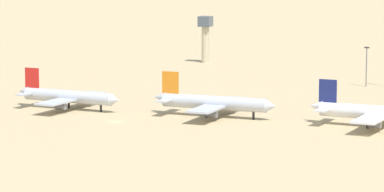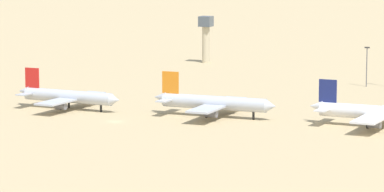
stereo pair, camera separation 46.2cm
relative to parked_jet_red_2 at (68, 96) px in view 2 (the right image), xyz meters
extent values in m
plane|color=tan|center=(23.70, -15.27, -3.99)|extent=(4000.00, 4000.00, 0.00)
cylinder|color=silver|center=(0.37, -0.03, 0.04)|extent=(30.92, 6.27, 3.84)
cone|color=silver|center=(17.01, -1.36, 0.04)|extent=(3.16, 3.86, 3.65)
cone|color=silver|center=(-16.28, 1.30, 0.61)|extent=(4.09, 3.56, 3.26)
cube|color=red|center=(-13.02, 1.04, 5.07)|extent=(5.01, 0.88, 6.24)
cube|color=silver|center=(-12.72, 4.87, 0.42)|extent=(3.58, 6.75, 0.35)
cube|color=silver|center=(-13.33, -2.79, 0.42)|extent=(3.58, 6.75, 0.35)
cube|color=silver|center=(1.32, -0.11, -0.54)|extent=(8.95, 31.13, 0.54)
cylinder|color=slate|center=(2.85, 6.99, -1.88)|extent=(3.61, 2.38, 2.11)
cylinder|color=slate|center=(1.71, -7.36, -1.88)|extent=(3.61, 2.38, 2.11)
cylinder|color=black|center=(12.00, -0.96, -2.94)|extent=(0.67, 0.67, 2.11)
cylinder|color=black|center=(-0.88, 2.38, -2.94)|extent=(0.67, 0.67, 2.11)
cylinder|color=black|center=(-1.25, -2.21, -2.94)|extent=(0.67, 0.67, 2.11)
cylinder|color=silver|center=(47.25, 3.44, 0.26)|extent=(32.46, 4.50, 4.05)
cone|color=silver|center=(64.87, 3.19, 0.26)|extent=(3.09, 3.89, 3.85)
cone|color=silver|center=(29.63, 3.69, 0.87)|extent=(4.10, 3.50, 3.44)
cube|color=orange|center=(33.08, 3.64, 5.57)|extent=(5.27, 0.58, 6.58)
cube|color=silver|center=(33.13, 7.69, 0.66)|extent=(3.34, 6.93, 0.36)
cube|color=silver|center=(33.02, -0.41, 0.66)|extent=(3.34, 6.93, 0.36)
cube|color=silver|center=(48.26, 3.43, -0.35)|extent=(7.34, 32.49, 0.57)
cylinder|color=slate|center=(49.38, 11.00, -1.77)|extent=(3.68, 2.28, 2.23)
cylinder|color=slate|center=(49.17, -4.18, -1.77)|extent=(3.68, 2.28, 2.23)
cylinder|color=black|center=(59.56, 3.27, -2.88)|extent=(0.71, 0.71, 2.23)
cylinder|color=black|center=(45.77, 5.89, -2.88)|extent=(0.71, 0.71, 2.23)
cylinder|color=black|center=(45.70, 1.03, -2.88)|extent=(0.71, 0.71, 2.23)
cylinder|color=white|center=(95.42, 3.40, 0.21)|extent=(32.23, 6.04, 4.00)
cone|color=white|center=(78.04, 4.51, 0.81)|extent=(4.21, 3.65, 3.40)
cube|color=navy|center=(81.44, 4.30, 5.47)|extent=(5.23, 0.83, 6.51)
cube|color=white|center=(81.69, 8.29, 0.61)|extent=(3.63, 7.00, 0.36)
cube|color=white|center=(81.18, 0.30, 0.61)|extent=(3.63, 7.00, 0.36)
cube|color=white|center=(96.42, 3.34, -0.39)|extent=(8.84, 32.41, 0.56)
cylinder|color=slate|center=(96.94, -4.22, -1.79)|extent=(3.74, 2.43, 2.20)
cylinder|color=black|center=(94.08, 5.90, -2.89)|extent=(0.70, 0.70, 2.20)
cylinder|color=black|center=(93.77, 1.10, -2.89)|extent=(0.70, 0.70, 2.20)
cylinder|color=#C6B793|center=(-7.35, 135.42, 3.72)|extent=(3.20, 3.20, 15.42)
cube|color=#4C5660|center=(-7.35, 135.42, 13.60)|extent=(5.20, 5.20, 4.35)
cylinder|color=#59595E|center=(73.39, 86.59, 2.86)|extent=(0.36, 0.36, 13.71)
cube|color=#333333|center=(73.39, 86.59, 9.97)|extent=(1.80, 0.50, 0.50)
camera|label=1|loc=(161.40, -295.05, 48.25)|focal=102.45mm
camera|label=2|loc=(161.83, -294.87, 48.25)|focal=102.45mm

